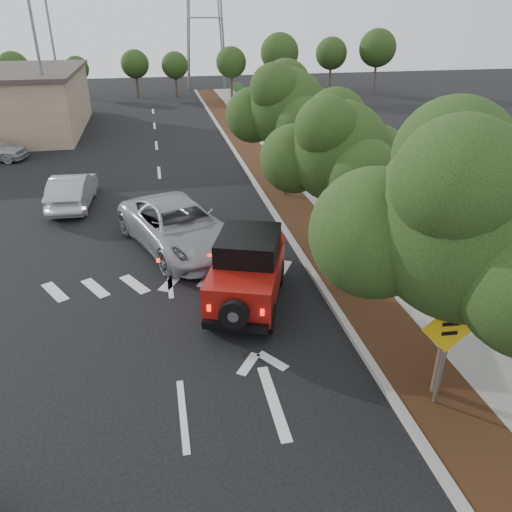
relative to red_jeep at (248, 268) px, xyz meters
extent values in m
plane|color=black|center=(-2.25, -4.35, -1.07)|extent=(120.00, 120.00, 0.00)
cube|color=#9E9B93|center=(2.35, 7.65, -1.00)|extent=(0.20, 70.00, 0.15)
cube|color=black|center=(3.35, 7.65, -1.01)|extent=(1.80, 70.00, 0.12)
cube|color=gray|center=(5.25, 7.65, -1.01)|extent=(2.00, 70.00, 0.12)
cube|color=black|center=(6.65, 7.65, -0.67)|extent=(0.80, 70.00, 0.80)
cylinder|color=black|center=(-0.38, 1.28, -0.67)|extent=(0.54, 0.85, 0.81)
cylinder|color=black|center=(1.10, 0.74, -0.67)|extent=(0.54, 0.85, 0.81)
cylinder|color=black|center=(-1.23, -1.11, -0.67)|extent=(0.54, 0.85, 0.81)
cylinder|color=black|center=(0.25, -1.64, -0.67)|extent=(0.54, 0.85, 0.81)
cube|color=maroon|center=(-0.07, -0.18, -0.11)|extent=(2.97, 4.12, 1.01)
cube|color=black|center=(0.04, 0.10, 0.71)|extent=(2.26, 2.50, 0.65)
cube|color=maroon|center=(0.41, 1.15, -0.19)|extent=(1.86, 1.52, 0.83)
cube|color=black|center=(-0.72, -2.02, -0.57)|extent=(1.68, 0.75, 0.22)
cylinder|color=black|center=(-0.77, -2.15, -0.11)|extent=(0.80, 0.47, 0.77)
cube|color=#FF190C|center=(-1.35, -1.73, -0.11)|extent=(0.11, 0.07, 0.18)
cube|color=#FF190C|center=(-0.05, -2.19, -0.11)|extent=(0.11, 0.07, 0.18)
imported|color=#9B9CA2|center=(-1.75, 4.08, -0.23)|extent=(4.76, 6.63, 1.68)
imported|color=#9DA0A4|center=(-6.05, 9.38, -0.36)|extent=(1.75, 4.41, 1.43)
cylinder|color=slate|center=(3.15, -5.17, 0.23)|extent=(0.08, 0.08, 2.34)
cube|color=yellow|center=(3.14, -5.20, 1.01)|extent=(1.19, 0.11, 1.20)
cube|color=black|center=(3.14, -5.22, 1.12)|extent=(0.38, 0.04, 0.08)
cube|color=black|center=(3.14, -5.22, 0.90)|extent=(0.33, 0.03, 0.08)
cylinder|color=brown|center=(6.15, -2.76, -0.63)|extent=(0.67, 0.67, 0.61)
sphere|color=black|center=(6.15, -2.76, -0.06)|extent=(0.76, 0.76, 0.76)
imported|color=black|center=(6.15, -2.76, 0.03)|extent=(0.71, 0.63, 0.72)
camera|label=1|loc=(-2.32, -12.56, 6.75)|focal=35.00mm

